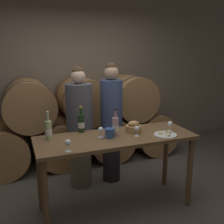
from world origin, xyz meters
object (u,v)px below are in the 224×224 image
(wine_bottle_white, at_px, (48,130))
(wine_glass_center, at_px, (137,129))
(wine_glass_far_left, at_px, (68,143))
(cheese_plate, at_px, (165,135))
(wine_glass_right, at_px, (170,124))
(person_left, at_px, (80,128))
(blue_crock, at_px, (109,133))
(wine_bottle_red, at_px, (81,123))
(wine_bottle_rose, at_px, (115,126))
(tasting_table, at_px, (116,147))
(wine_glass_left, at_px, (101,130))
(person_right, at_px, (111,122))
(bread_basket, at_px, (133,128))

(wine_bottle_white, relative_size, wine_glass_center, 2.57)
(wine_bottle_white, xyz_separation_m, wine_glass_far_left, (0.12, -0.41, -0.02))
(cheese_plate, xyz_separation_m, wine_glass_right, (0.14, 0.12, 0.07))
(person_left, xyz_separation_m, blue_crock, (0.16, -0.69, 0.13))
(cheese_plate, bearing_deg, wine_bottle_red, 151.91)
(cheese_plate, height_order, wine_glass_far_left, wine_glass_far_left)
(wine_glass_far_left, distance_m, wine_glass_center, 0.82)
(wine_bottle_rose, bearing_deg, wine_bottle_red, 141.06)
(cheese_plate, height_order, wine_glass_right, wine_glass_right)
(cheese_plate, bearing_deg, tasting_table, 162.11)
(wine_glass_left, bearing_deg, wine_glass_far_left, -146.95)
(person_right, height_order, wine_glass_left, person_right)
(person_right, height_order, wine_bottle_rose, person_right)
(cheese_plate, xyz_separation_m, wine_glass_far_left, (-1.13, -0.08, 0.07))
(person_right, relative_size, wine_glass_right, 13.87)
(person_right, height_order, wine_glass_far_left, person_right)
(tasting_table, xyz_separation_m, wine_bottle_white, (-0.72, 0.16, 0.23))
(wine_bottle_white, xyz_separation_m, wine_bottle_rose, (0.72, -0.14, 0.00))
(person_left, bearing_deg, person_right, 0.02)
(wine_glass_center, bearing_deg, wine_glass_left, 164.25)
(tasting_table, bearing_deg, wine_glass_left, 171.89)
(wine_bottle_white, relative_size, wine_glass_far_left, 2.57)
(person_left, distance_m, wine_glass_right, 1.18)
(wine_bottle_red, bearing_deg, wine_glass_center, -34.48)
(cheese_plate, distance_m, wine_glass_left, 0.74)
(tasting_table, relative_size, blue_crock, 17.01)
(tasting_table, bearing_deg, wine_bottle_white, 167.30)
(wine_bottle_red, bearing_deg, wine_bottle_white, -162.54)
(wine_glass_right, bearing_deg, wine_bottle_red, 161.32)
(person_right, xyz_separation_m, wine_bottle_red, (-0.52, -0.38, 0.14))
(blue_crock, bearing_deg, person_left, 103.50)
(person_left, relative_size, wine_bottle_red, 5.20)
(wine_glass_left, bearing_deg, wine_glass_center, -15.75)
(wine_bottle_rose, bearing_deg, wine_glass_far_left, -155.51)
(wine_bottle_rose, distance_m, wine_glass_center, 0.24)
(tasting_table, height_order, blue_crock, blue_crock)
(tasting_table, relative_size, wine_glass_right, 14.82)
(blue_crock, xyz_separation_m, wine_glass_far_left, (-0.51, -0.23, 0.03))
(wine_bottle_rose, relative_size, cheese_plate, 1.22)
(tasting_table, bearing_deg, wine_glass_center, -21.55)
(bread_basket, xyz_separation_m, wine_glass_right, (0.42, -0.13, 0.03))
(wine_bottle_red, bearing_deg, wine_glass_far_left, -116.73)
(person_right, height_order, wine_glass_right, person_right)
(bread_basket, bearing_deg, person_right, 95.31)
(cheese_plate, relative_size, wine_glass_far_left, 2.14)
(wine_bottle_red, bearing_deg, wine_glass_right, -18.68)
(tasting_table, distance_m, person_right, 0.70)
(wine_bottle_red, xyz_separation_m, wine_bottle_white, (-0.39, -0.12, -0.00))
(tasting_table, distance_m, wine_bottle_rose, 0.23)
(wine_bottle_rose, bearing_deg, wine_bottle_white, 169.03)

